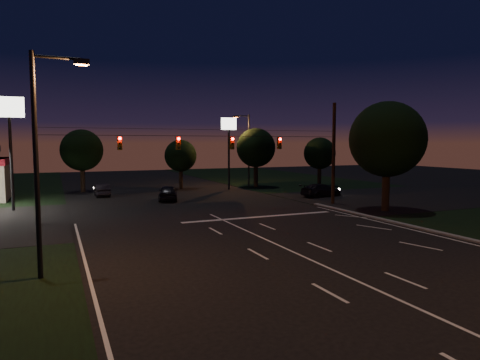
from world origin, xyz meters
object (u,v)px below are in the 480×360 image
car_oncoming_a (168,193)px  car_oncoming_b (102,190)px  utility_pole_right (333,204)px  tree_right_near (386,140)px  car_cross (321,190)px

car_oncoming_a → car_oncoming_b: 8.15m
utility_pole_right → car_oncoming_a: utility_pole_right is taller
tree_right_near → car_oncoming_a: bearing=138.1°
car_oncoming_b → car_cross: bearing=155.0°
car_oncoming_a → car_oncoming_b: size_ratio=1.12×
car_oncoming_b → car_cross: 22.55m
car_oncoming_a → car_cross: 15.40m
car_oncoming_b → car_cross: car_cross is taller
car_cross → car_oncoming_a: bearing=66.2°
utility_pole_right → car_oncoming_b: bearing=142.2°
utility_pole_right → tree_right_near: (1.53, -4.83, 5.68)m
tree_right_near → car_oncoming_a: (-14.53, 13.04, -4.94)m
tree_right_near → car_oncoming_b: bearing=136.2°
utility_pole_right → tree_right_near: size_ratio=1.03×
car_oncoming_a → utility_pole_right: bearing=162.9°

